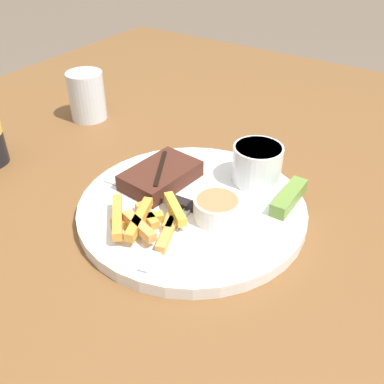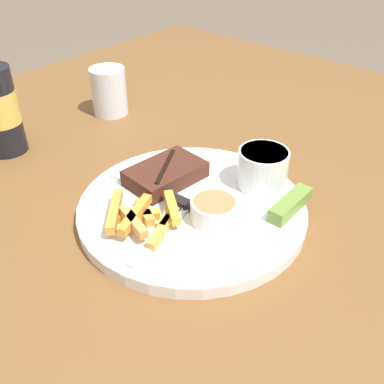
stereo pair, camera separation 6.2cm
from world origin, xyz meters
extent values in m
cube|color=brown|center=(0.00, 0.00, 0.71)|extent=(1.46, 1.36, 0.04)
cylinder|color=brown|center=(0.67, 0.62, 0.35)|extent=(0.06, 0.06, 0.69)
cylinder|color=white|center=(0.00, 0.00, 0.74)|extent=(0.32, 0.32, 0.01)
cylinder|color=white|center=(0.00, 0.00, 0.75)|extent=(0.32, 0.32, 0.00)
cube|color=#472319|center=(0.02, 0.07, 0.76)|extent=(0.12, 0.08, 0.02)
cube|color=black|center=(0.02, 0.07, 0.77)|extent=(0.09, 0.05, 0.00)
cube|color=gold|center=(-0.04, 0.00, 0.77)|extent=(0.05, 0.06, 0.01)
cube|color=gold|center=(-0.05, 0.00, 0.75)|extent=(0.05, 0.03, 0.01)
cube|color=#E2933F|center=(-0.06, 0.03, 0.75)|extent=(0.03, 0.05, 0.01)
cube|color=orange|center=(-0.10, 0.05, 0.77)|extent=(0.07, 0.06, 0.01)
cube|color=#DB914B|center=(-0.09, 0.02, 0.77)|extent=(0.03, 0.06, 0.01)
cube|color=gold|center=(-0.08, 0.03, 0.77)|extent=(0.08, 0.04, 0.01)
cube|color=gold|center=(-0.08, 0.03, 0.75)|extent=(0.06, 0.05, 0.01)
cube|color=gold|center=(-0.08, -0.01, 0.75)|extent=(0.06, 0.03, 0.01)
cylinder|color=white|center=(0.10, -0.05, 0.78)|extent=(0.07, 0.07, 0.06)
cylinder|color=beige|center=(0.10, -0.05, 0.80)|extent=(0.07, 0.07, 0.01)
cylinder|color=silver|center=(-0.01, -0.05, 0.76)|extent=(0.06, 0.06, 0.03)
cylinder|color=#C67A4C|center=(-0.01, -0.05, 0.78)|extent=(0.06, 0.06, 0.01)
cube|color=olive|center=(0.08, -0.11, 0.76)|extent=(0.08, 0.02, 0.02)
cube|color=#B7B7BC|center=(-0.09, -0.02, 0.75)|extent=(0.10, 0.03, 0.00)
cube|color=#B7B7BC|center=(-0.03, -0.01, 0.75)|extent=(0.03, 0.01, 0.00)
cube|color=#B7B7BC|center=(-0.03, 0.00, 0.75)|extent=(0.03, 0.01, 0.00)
cube|color=#B7B7BC|center=(-0.03, 0.00, 0.75)|extent=(0.03, 0.01, 0.00)
cube|color=#B7B7BC|center=(-0.02, 0.09, 0.75)|extent=(0.03, 0.11, 0.00)
cube|color=black|center=(-0.01, 0.00, 0.75)|extent=(0.02, 0.06, 0.01)
cylinder|color=silver|center=(0.15, 0.34, 0.78)|extent=(0.07, 0.07, 0.09)
camera|label=1|loc=(-0.42, -0.28, 1.12)|focal=42.00mm
camera|label=2|loc=(-0.38, -0.33, 1.12)|focal=42.00mm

